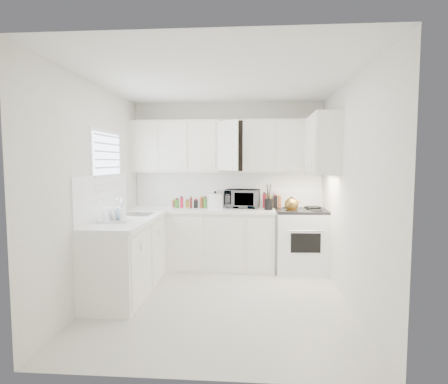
# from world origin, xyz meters

# --- Properties ---
(floor) EXTENTS (3.20, 3.20, 0.00)m
(floor) POSITION_xyz_m (0.00, 0.00, 0.00)
(floor) COLOR silver
(floor) RESTS_ON ground
(ceiling) EXTENTS (3.20, 3.20, 0.00)m
(ceiling) POSITION_xyz_m (0.00, 0.00, 2.60)
(ceiling) COLOR white
(ceiling) RESTS_ON ground
(wall_back) EXTENTS (3.00, 0.00, 3.00)m
(wall_back) POSITION_xyz_m (0.00, 1.60, 1.30)
(wall_back) COLOR white
(wall_back) RESTS_ON ground
(wall_front) EXTENTS (3.00, 0.00, 3.00)m
(wall_front) POSITION_xyz_m (0.00, -1.60, 1.30)
(wall_front) COLOR white
(wall_front) RESTS_ON ground
(wall_left) EXTENTS (0.00, 3.20, 3.20)m
(wall_left) POSITION_xyz_m (-1.50, 0.00, 1.30)
(wall_left) COLOR white
(wall_left) RESTS_ON ground
(wall_right) EXTENTS (0.00, 3.20, 3.20)m
(wall_right) POSITION_xyz_m (1.50, 0.00, 1.30)
(wall_right) COLOR white
(wall_right) RESTS_ON ground
(window_blinds) EXTENTS (0.06, 0.96, 1.06)m
(window_blinds) POSITION_xyz_m (-1.48, 0.35, 1.55)
(window_blinds) COLOR white
(window_blinds) RESTS_ON wall_left
(lower_cabinets_back) EXTENTS (2.22, 0.60, 0.90)m
(lower_cabinets_back) POSITION_xyz_m (-0.39, 1.30, 0.45)
(lower_cabinets_back) COLOR white
(lower_cabinets_back) RESTS_ON floor
(lower_cabinets_left) EXTENTS (0.60, 1.60, 0.90)m
(lower_cabinets_left) POSITION_xyz_m (-1.20, 0.20, 0.45)
(lower_cabinets_left) COLOR white
(lower_cabinets_left) RESTS_ON floor
(countertop_back) EXTENTS (2.24, 0.64, 0.05)m
(countertop_back) POSITION_xyz_m (-0.39, 1.29, 0.93)
(countertop_back) COLOR white
(countertop_back) RESTS_ON lower_cabinets_back
(countertop_left) EXTENTS (0.64, 1.62, 0.05)m
(countertop_left) POSITION_xyz_m (-1.19, 0.20, 0.93)
(countertop_left) COLOR white
(countertop_left) RESTS_ON lower_cabinets_left
(backsplash_back) EXTENTS (2.98, 0.02, 0.55)m
(backsplash_back) POSITION_xyz_m (0.00, 1.59, 1.23)
(backsplash_back) COLOR white
(backsplash_back) RESTS_ON wall_back
(backsplash_left) EXTENTS (0.02, 1.60, 0.55)m
(backsplash_left) POSITION_xyz_m (-1.49, 0.20, 1.23)
(backsplash_left) COLOR white
(backsplash_left) RESTS_ON wall_left
(upper_cabinets_back) EXTENTS (3.00, 0.33, 0.80)m
(upper_cabinets_back) POSITION_xyz_m (0.00, 1.44, 1.50)
(upper_cabinets_back) COLOR white
(upper_cabinets_back) RESTS_ON wall_back
(upper_cabinets_right) EXTENTS (0.33, 0.90, 0.80)m
(upper_cabinets_right) POSITION_xyz_m (1.33, 0.82, 1.50)
(upper_cabinets_right) COLOR white
(upper_cabinets_right) RESTS_ON wall_right
(sink) EXTENTS (0.42, 0.38, 0.30)m
(sink) POSITION_xyz_m (-1.19, 0.55, 1.07)
(sink) COLOR gray
(sink) RESTS_ON countertop_left
(stove) EXTENTS (0.81, 0.67, 1.21)m
(stove) POSITION_xyz_m (1.14, 1.27, 0.60)
(stove) COLOR white
(stove) RESTS_ON floor
(tea_kettle) EXTENTS (0.28, 0.25, 0.23)m
(tea_kettle) POSITION_xyz_m (0.96, 1.11, 1.06)
(tea_kettle) COLOR olive
(tea_kettle) RESTS_ON stove
(frying_pan) EXTENTS (0.41, 0.50, 0.04)m
(frying_pan) POSITION_xyz_m (1.32, 1.43, 0.96)
(frying_pan) COLOR black
(frying_pan) RESTS_ON stove
(microwave) EXTENTS (0.55, 0.36, 0.35)m
(microwave) POSITION_xyz_m (0.24, 1.39, 1.12)
(microwave) COLOR gray
(microwave) RESTS_ON countertop_back
(rice_cooker) EXTENTS (0.33, 0.33, 0.26)m
(rice_cooker) POSITION_xyz_m (-0.18, 1.33, 1.08)
(rice_cooker) COLOR white
(rice_cooker) RESTS_ON countertop_back
(paper_towel) EXTENTS (0.12, 0.12, 0.27)m
(paper_towel) POSITION_xyz_m (-0.18, 1.46, 1.08)
(paper_towel) COLOR white
(paper_towel) RESTS_ON countertop_back
(utensil_crock) EXTENTS (0.16, 0.16, 0.40)m
(utensil_crock) POSITION_xyz_m (0.63, 1.15, 1.15)
(utensil_crock) COLOR black
(utensil_crock) RESTS_ON countertop_back
(dish_rack) EXTENTS (0.38, 0.30, 0.20)m
(dish_rack) POSITION_xyz_m (-1.26, -0.05, 1.05)
(dish_rack) COLOR white
(dish_rack) RESTS_ON countertop_left
(spice_left_0) EXTENTS (0.06, 0.06, 0.13)m
(spice_left_0) POSITION_xyz_m (-0.85, 1.42, 1.02)
(spice_left_0) COLOR #9C502A
(spice_left_0) RESTS_ON countertop_back
(spice_left_1) EXTENTS (0.06, 0.06, 0.13)m
(spice_left_1) POSITION_xyz_m (-0.78, 1.33, 1.02)
(spice_left_1) COLOR #3A7D29
(spice_left_1) RESTS_ON countertop_back
(spice_left_2) EXTENTS (0.06, 0.06, 0.13)m
(spice_left_2) POSITION_xyz_m (-0.70, 1.42, 1.02)
(spice_left_2) COLOR red
(spice_left_2) RESTS_ON countertop_back
(spice_left_3) EXTENTS (0.06, 0.06, 0.13)m
(spice_left_3) POSITION_xyz_m (-0.62, 1.33, 1.02)
(spice_left_3) COLOR gold
(spice_left_3) RESTS_ON countertop_back
(spice_left_4) EXTENTS (0.06, 0.06, 0.13)m
(spice_left_4) POSITION_xyz_m (-0.55, 1.42, 1.02)
(spice_left_4) COLOR maroon
(spice_left_4) RESTS_ON countertop_back
(spice_left_5) EXTENTS (0.06, 0.06, 0.13)m
(spice_left_5) POSITION_xyz_m (-0.47, 1.33, 1.02)
(spice_left_5) COLOR black
(spice_left_5) RESTS_ON countertop_back
(spice_left_6) EXTENTS (0.06, 0.06, 0.13)m
(spice_left_6) POSITION_xyz_m (-0.40, 1.42, 1.02)
(spice_left_6) COLOR #9C502A
(spice_left_6) RESTS_ON countertop_back
(spice_left_7) EXTENTS (0.06, 0.06, 0.13)m
(spice_left_7) POSITION_xyz_m (-0.32, 1.33, 1.02)
(spice_left_7) COLOR #3A7D29
(spice_left_7) RESTS_ON countertop_back
(sauce_right_0) EXTENTS (0.06, 0.06, 0.19)m
(sauce_right_0) POSITION_xyz_m (0.58, 1.46, 1.05)
(sauce_right_0) COLOR red
(sauce_right_0) RESTS_ON countertop_back
(sauce_right_1) EXTENTS (0.06, 0.06, 0.19)m
(sauce_right_1) POSITION_xyz_m (0.64, 1.40, 1.05)
(sauce_right_1) COLOR gold
(sauce_right_1) RESTS_ON countertop_back
(sauce_right_2) EXTENTS (0.06, 0.06, 0.19)m
(sauce_right_2) POSITION_xyz_m (0.69, 1.46, 1.05)
(sauce_right_2) COLOR maroon
(sauce_right_2) RESTS_ON countertop_back
(sauce_right_3) EXTENTS (0.06, 0.06, 0.19)m
(sauce_right_3) POSITION_xyz_m (0.74, 1.40, 1.05)
(sauce_right_3) COLOR black
(sauce_right_3) RESTS_ON countertop_back
(sauce_right_4) EXTENTS (0.06, 0.06, 0.19)m
(sauce_right_4) POSITION_xyz_m (0.80, 1.46, 1.05)
(sauce_right_4) COLOR #9C502A
(sauce_right_4) RESTS_ON countertop_back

